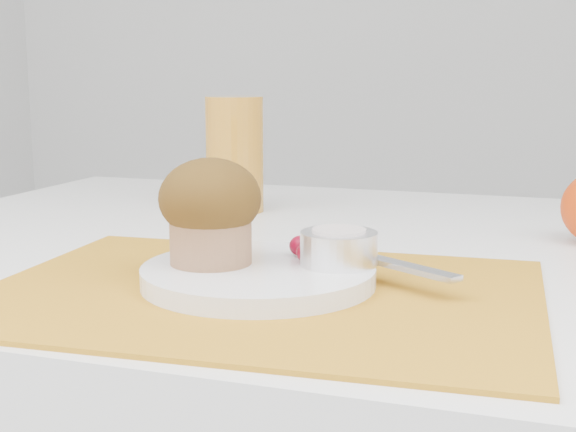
% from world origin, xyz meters
% --- Properties ---
extents(placemat, '(0.48, 0.36, 0.00)m').
position_xyz_m(placemat, '(-0.06, -0.17, 0.75)').
color(placemat, orange).
rests_on(placemat, table).
extents(plate, '(0.22, 0.22, 0.02)m').
position_xyz_m(plate, '(-0.06, -0.15, 0.76)').
color(plate, white).
rests_on(plate, placemat).
extents(ramekin, '(0.08, 0.08, 0.03)m').
position_xyz_m(ramekin, '(0.00, -0.12, 0.78)').
color(ramekin, white).
rests_on(ramekin, plate).
extents(cream, '(0.05, 0.05, 0.01)m').
position_xyz_m(cream, '(0.00, -0.12, 0.80)').
color(cream, beige).
rests_on(cream, ramekin).
extents(raspberry_near, '(0.02, 0.02, 0.02)m').
position_xyz_m(raspberry_near, '(-0.04, -0.10, 0.78)').
color(raspberry_near, '#610214').
rests_on(raspberry_near, plate).
extents(raspberry_far, '(0.02, 0.02, 0.02)m').
position_xyz_m(raspberry_far, '(-0.03, -0.12, 0.78)').
color(raspberry_far, '#59020E').
rests_on(raspberry_far, plate).
extents(butter_knife, '(0.17, 0.11, 0.00)m').
position_xyz_m(butter_knife, '(0.02, -0.10, 0.77)').
color(butter_knife, '#B5B6BE').
rests_on(butter_knife, plate).
extents(juice_glass, '(0.09, 0.09, 0.15)m').
position_xyz_m(juice_glass, '(-0.23, 0.20, 0.83)').
color(juice_glass, orange).
rests_on(juice_glass, table).
extents(muffin, '(0.09, 0.09, 0.09)m').
position_xyz_m(muffin, '(-0.11, -0.15, 0.82)').
color(muffin, '#A67550').
rests_on(muffin, plate).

